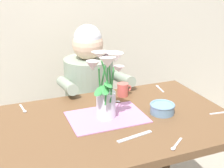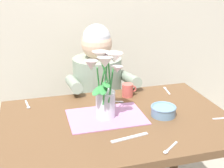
% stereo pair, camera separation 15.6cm
% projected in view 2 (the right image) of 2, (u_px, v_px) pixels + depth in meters
% --- Properties ---
extents(wood_panel_backdrop, '(4.00, 0.10, 2.50)m').
position_uv_depth(wood_panel_backdrop, '(80.00, 0.00, 2.35)').
color(wood_panel_backdrop, beige).
rests_on(wood_panel_backdrop, ground_plane).
extents(dining_table, '(1.20, 0.80, 0.74)m').
position_uv_depth(dining_table, '(117.00, 135.00, 1.62)').
color(dining_table, brown).
rests_on(dining_table, ground_plane).
extents(seated_person, '(0.45, 0.47, 1.14)m').
position_uv_depth(seated_person, '(98.00, 103.00, 2.21)').
color(seated_person, '#4C4C56').
rests_on(seated_person, ground_plane).
extents(striped_placemat, '(0.40, 0.28, 0.00)m').
position_uv_depth(striped_placemat, '(106.00, 117.00, 1.60)').
color(striped_placemat, '#B275A3').
rests_on(striped_placemat, dining_table).
extents(flower_vase, '(0.22, 0.24, 0.36)m').
position_uv_depth(flower_vase, '(106.00, 83.00, 1.53)').
color(flower_vase, silver).
rests_on(flower_vase, dining_table).
extents(ceramic_bowl, '(0.14, 0.14, 0.06)m').
position_uv_depth(ceramic_bowl, '(163.00, 110.00, 1.61)').
color(ceramic_bowl, '#6689A8').
rests_on(ceramic_bowl, dining_table).
extents(dinner_knife, '(0.19, 0.05, 0.00)m').
position_uv_depth(dinner_knife, '(130.00, 137.00, 1.41)').
color(dinner_knife, silver).
rests_on(dinner_knife, dining_table).
extents(ceramic_mug, '(0.09, 0.07, 0.08)m').
position_uv_depth(ceramic_mug, '(128.00, 90.00, 1.86)').
color(ceramic_mug, '#CC564C').
rests_on(ceramic_mug, dining_table).
extents(spoon_0, '(0.03, 0.12, 0.01)m').
position_uv_depth(spoon_0, '(28.00, 106.00, 1.73)').
color(spoon_0, silver).
rests_on(spoon_0, dining_table).
extents(spoon_1, '(0.03, 0.12, 0.01)m').
position_uv_depth(spoon_1, '(166.00, 89.00, 1.97)').
color(spoon_1, silver).
rests_on(spoon_1, dining_table).
extents(spoon_2, '(0.11, 0.07, 0.01)m').
position_uv_depth(spoon_2, '(117.00, 101.00, 1.79)').
color(spoon_2, silver).
rests_on(spoon_2, dining_table).
extents(spoon_4, '(0.10, 0.08, 0.01)m').
position_uv_depth(spoon_4, '(169.00, 149.00, 1.31)').
color(spoon_4, silver).
rests_on(spoon_4, dining_table).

